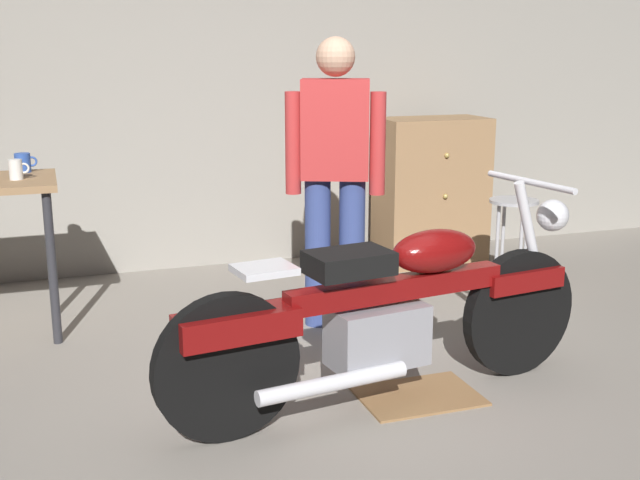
{
  "coord_description": "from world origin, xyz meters",
  "views": [
    {
      "loc": [
        -1.24,
        -3.06,
        1.62
      ],
      "look_at": [
        0.05,
        0.7,
        0.65
      ],
      "focal_mm": 44.81,
      "sensor_mm": 36.0,
      "label": 1
    }
  ],
  "objects_px": {
    "shop_stool": "(513,221)",
    "mug_blue_enamel": "(23,163)",
    "motorcycle": "(391,310)",
    "mug_white_ceramic": "(16,169)",
    "person_standing": "(335,171)",
    "wooden_dresser": "(431,191)"
  },
  "relations": [
    {
      "from": "shop_stool",
      "to": "mug_blue_enamel",
      "type": "distance_m",
      "value": 3.08
    },
    {
      "from": "motorcycle",
      "to": "mug_white_ceramic",
      "type": "relative_size",
      "value": 19.59
    },
    {
      "from": "person_standing",
      "to": "motorcycle",
      "type": "bearing_deg",
      "value": 105.3
    },
    {
      "from": "mug_blue_enamel",
      "to": "mug_white_ceramic",
      "type": "distance_m",
      "value": 0.27
    },
    {
      "from": "shop_stool",
      "to": "mug_white_ceramic",
      "type": "relative_size",
      "value": 5.76
    },
    {
      "from": "mug_white_ceramic",
      "to": "shop_stool",
      "type": "bearing_deg",
      "value": -4.25
    },
    {
      "from": "motorcycle",
      "to": "mug_white_ceramic",
      "type": "height_order",
      "value": "mug_white_ceramic"
    },
    {
      "from": "motorcycle",
      "to": "shop_stool",
      "type": "distance_m",
      "value": 1.94
    },
    {
      "from": "wooden_dresser",
      "to": "mug_white_ceramic",
      "type": "height_order",
      "value": "wooden_dresser"
    },
    {
      "from": "shop_stool",
      "to": "mug_white_ceramic",
      "type": "xyz_separation_m",
      "value": [
        -3.04,
        0.23,
        0.46
      ]
    },
    {
      "from": "motorcycle",
      "to": "wooden_dresser",
      "type": "distance_m",
      "value": 2.56
    },
    {
      "from": "person_standing",
      "to": "mug_white_ceramic",
      "type": "relative_size",
      "value": 15.02
    },
    {
      "from": "person_standing",
      "to": "mug_blue_enamel",
      "type": "distance_m",
      "value": 1.82
    },
    {
      "from": "mug_white_ceramic",
      "to": "mug_blue_enamel",
      "type": "bearing_deg",
      "value": 83.29
    },
    {
      "from": "shop_stool",
      "to": "mug_blue_enamel",
      "type": "relative_size",
      "value": 5.07
    },
    {
      "from": "shop_stool",
      "to": "mug_blue_enamel",
      "type": "bearing_deg",
      "value": 170.75
    },
    {
      "from": "wooden_dresser",
      "to": "shop_stool",
      "type": "bearing_deg",
      "value": -81.36
    },
    {
      "from": "person_standing",
      "to": "mug_blue_enamel",
      "type": "xyz_separation_m",
      "value": [
        -1.69,
        0.68,
        0.03
      ]
    },
    {
      "from": "mug_blue_enamel",
      "to": "mug_white_ceramic",
      "type": "xyz_separation_m",
      "value": [
        -0.03,
        -0.26,
        -0.0
      ]
    },
    {
      "from": "person_standing",
      "to": "wooden_dresser",
      "type": "relative_size",
      "value": 1.52
    },
    {
      "from": "motorcycle",
      "to": "wooden_dresser",
      "type": "bearing_deg",
      "value": 51.29
    },
    {
      "from": "person_standing",
      "to": "shop_stool",
      "type": "relative_size",
      "value": 2.61
    }
  ]
}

